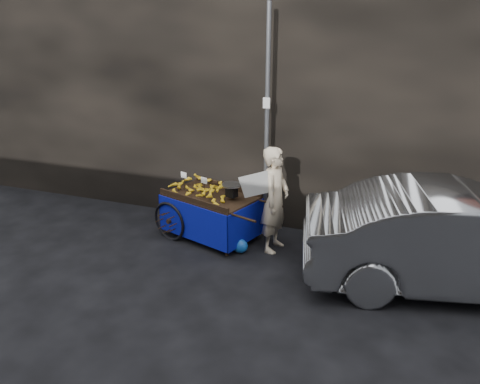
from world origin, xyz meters
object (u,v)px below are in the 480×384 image
at_px(vendor, 275,200).
at_px(parked_car, 465,240).
at_px(banana_cart, 209,199).
at_px(plastic_bag, 240,246).

xyz_separation_m(vendor, parked_car, (2.89, -0.24, -0.15)).
bearing_deg(banana_cart, vendor, 13.79).
relative_size(banana_cart, parked_car, 0.51).
distance_m(banana_cart, plastic_bag, 1.05).
height_order(banana_cart, parked_car, parked_car).
bearing_deg(vendor, plastic_bag, 129.96).
distance_m(vendor, parked_car, 2.91).
relative_size(vendor, plastic_bag, 6.71).
xyz_separation_m(plastic_bag, parked_car, (3.39, 0.09, 0.63)).
bearing_deg(parked_car, plastic_bag, 78.44).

